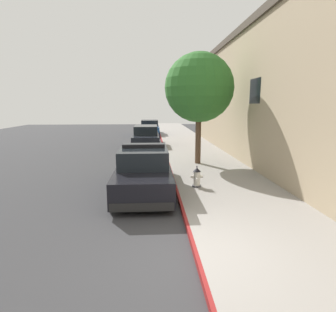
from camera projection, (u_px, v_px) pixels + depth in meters
ground_plane at (92, 163)px, 15.12m from camera, size 32.34×60.00×0.20m
sidewalk_pavement at (201, 159)px, 15.44m from camera, size 3.70×60.00×0.14m
curb_painted_edge at (167, 159)px, 15.33m from camera, size 0.08×60.00×0.14m
storefront_building at (325, 94)px, 12.50m from camera, size 6.71×27.99×6.99m
police_cruiser at (144, 171)px, 9.78m from camera, size 1.94×4.84×1.68m
parked_car_silver_ahead at (146, 137)px, 20.24m from camera, size 1.94×4.84×1.56m
parked_car_dark_far at (150, 128)px, 28.14m from camera, size 1.94×4.84×1.56m
fire_hydrant at (197, 177)px, 9.89m from camera, size 0.44×0.40×0.76m
street_tree at (199, 88)px, 13.36m from camera, size 3.33×3.33×5.38m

